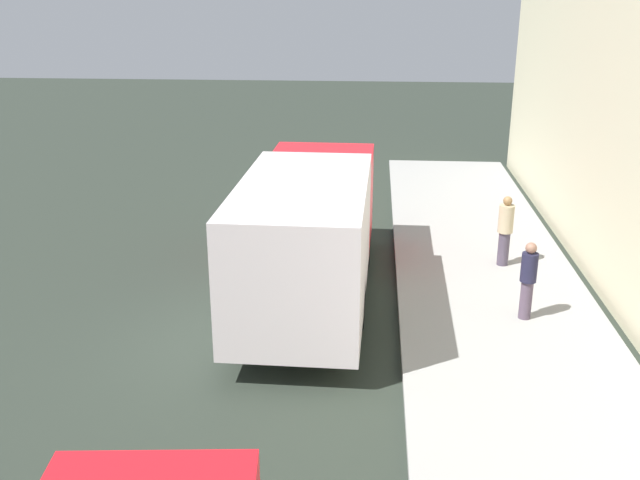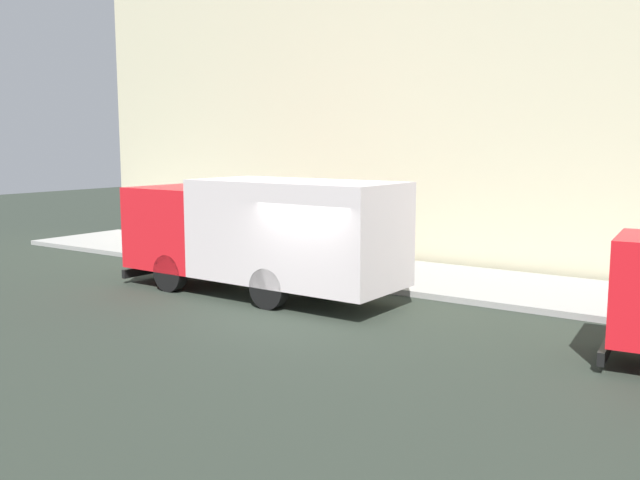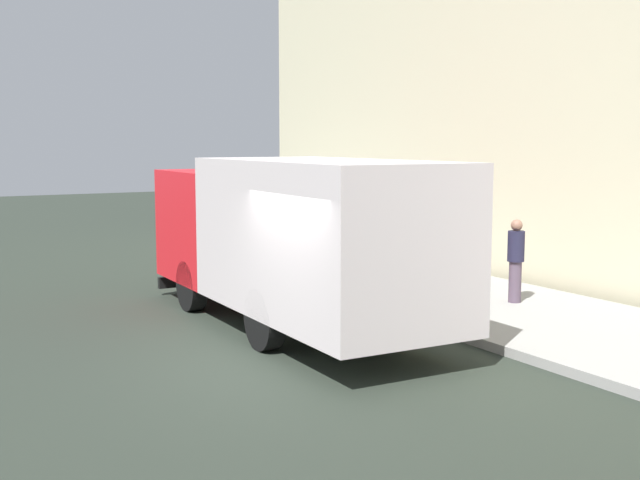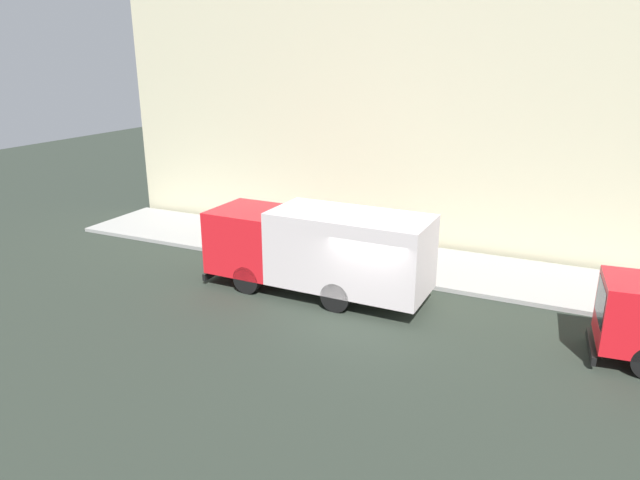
% 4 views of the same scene
% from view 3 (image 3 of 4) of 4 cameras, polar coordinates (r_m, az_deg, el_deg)
% --- Properties ---
extents(ground, '(80.00, 80.00, 0.00)m').
position_cam_3_polar(ground, '(11.73, -1.69, -9.00)').
color(ground, '#262E26').
extents(sidewalk, '(4.17, 30.00, 0.15)m').
position_cam_3_polar(sidewalk, '(14.74, 16.09, -5.63)').
color(sidewalk, gray).
rests_on(sidewalk, ground).
extents(large_utility_truck, '(2.59, 7.81, 2.95)m').
position_cam_3_polar(large_utility_truck, '(13.84, -2.00, 0.41)').
color(large_utility_truck, red).
rests_on(large_utility_truck, ground).
extents(pedestrian_walking, '(0.39, 0.39, 1.60)m').
position_cam_3_polar(pedestrian_walking, '(15.80, 13.75, -1.27)').
color(pedestrian_walking, '#4E4050').
rests_on(pedestrian_walking, sidewalk).
extents(pedestrian_standing, '(0.45, 0.45, 1.69)m').
position_cam_3_polar(pedestrian_standing, '(18.02, 7.37, 0.01)').
color(pedestrian_standing, '#463D4D').
rests_on(pedestrian_standing, sidewalk).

